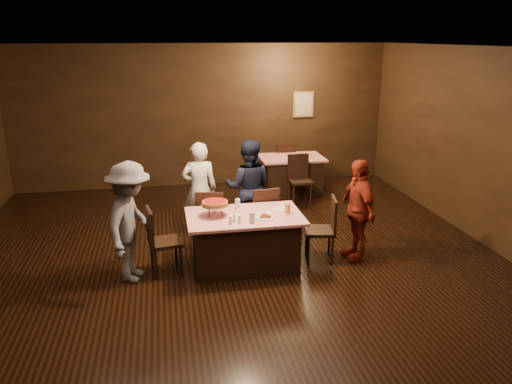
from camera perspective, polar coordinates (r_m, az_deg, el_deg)
room at (r=5.82m, az=-1.90°, el=7.48°), size 10.00×10.04×3.02m
main_table at (r=7.05m, az=-1.31°, el=-5.59°), size 1.60×1.00×0.77m
back_table at (r=10.36m, az=4.03°, el=1.95°), size 1.30×0.90×0.77m
chair_far_left at (r=7.66m, az=-5.20°, el=-3.01°), size 0.49×0.49×0.95m
chair_far_right at (r=7.77m, az=0.68°, el=-2.64°), size 0.47×0.47×0.95m
chair_end_left at (r=6.94m, az=-10.35°, el=-5.48°), size 0.48×0.48×0.95m
chair_end_right at (r=7.27m, az=7.30°, el=-4.26°), size 0.49×0.49×0.95m
chair_back_near at (r=9.69m, az=5.08°, el=1.37°), size 0.42×0.42×0.95m
chair_back_far at (r=10.90m, az=3.24°, el=3.24°), size 0.43×0.43×0.95m
diner_white_jacket at (r=8.07m, az=-6.47°, el=0.29°), size 0.57×0.38×1.56m
diner_navy_hoodie at (r=8.08m, az=-0.87°, el=0.50°), size 0.90×0.78×1.58m
diner_grey_knit at (r=6.75m, az=-14.14°, el=-3.36°), size 0.91×1.18×1.62m
diner_red_shirt at (r=7.35m, az=11.54°, el=-1.97°), size 0.44×0.90×1.49m
pizza_stand at (r=6.85m, az=-4.71°, el=-1.29°), size 0.38×0.38×0.22m
plate_with_slice at (r=6.78m, az=1.00°, el=-2.83°), size 0.25×0.25×0.06m
plate_empty at (r=7.15m, az=2.82°, el=-1.91°), size 0.25×0.25×0.01m
glass_front_left at (r=6.62m, az=-0.48°, el=-2.94°), size 0.08×0.08×0.14m
glass_amber at (r=6.96m, az=3.61°, el=-1.93°), size 0.08×0.08×0.14m
glass_back at (r=7.16m, az=-2.12°, el=-1.34°), size 0.08×0.08×0.14m
condiments at (r=6.61m, az=-2.47°, el=-3.18°), size 0.17×0.10×0.09m
napkin_center at (r=6.96m, az=1.11°, el=-2.47°), size 0.19×0.19×0.01m
napkin_left at (r=6.84m, az=-2.50°, el=-2.85°), size 0.21×0.21×0.01m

